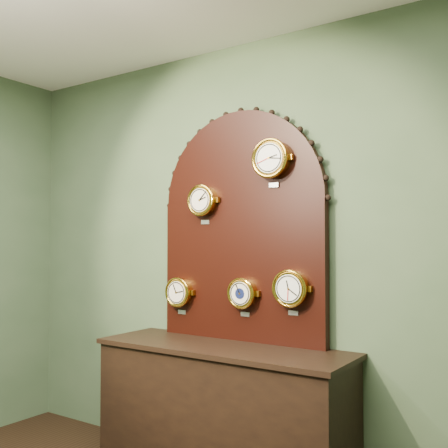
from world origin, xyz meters
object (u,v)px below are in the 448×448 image
Objects in this scene: display_board at (241,218)px; barometer at (243,293)px; shop_counter at (222,416)px; roman_clock at (202,200)px; hygrometer at (179,292)px; arabic_clock at (271,159)px; tide_clock at (291,288)px.

display_board is 6.09× the size of barometer.
shop_counter is 6.00× the size of roman_clock.
display_board reaches higher than hygrometer.
shop_counter is at bearing -18.38° from hygrometer.
roman_clock reaches higher than hygrometer.
arabic_clock is at bearing -14.34° from display_board.
hygrometer is at bearing 179.93° from roman_clock.
arabic_clock is 1.17× the size of hygrometer.
arabic_clock is 0.81m from tide_clock.
tide_clock is at bearing 21.28° from shop_counter.
tide_clock is at bearing -0.04° from hygrometer.
barometer is at bearing -51.67° from display_board.
display_board is at bearing 170.39° from tide_clock.
hygrometer is (-0.46, -0.07, -0.50)m from display_board.
shop_counter is 0.76m from barometer.
arabic_clock is (0.26, 0.15, 1.58)m from shop_counter.
arabic_clock reaches higher than roman_clock.
barometer is at bearing 71.25° from shop_counter.
arabic_clock is at bearing -0.09° from hygrometer.
display_board is 0.45m from arabic_clock.
display_board reaches higher than roman_clock.
barometer is 0.90× the size of tide_clock.
shop_counter is at bearing -90.00° from display_board.
shop_counter is 0.87m from hygrometer.
roman_clock reaches higher than tide_clock.
shop_counter is 0.90m from tide_clock.
display_board is 0.69m from hygrometer.
display_board is at bearing 8.12° from hygrometer.
hygrometer is (-0.73, 0.00, -0.86)m from arabic_clock.
tide_clock is at bearing -0.10° from barometer.
roman_clock is 1.03× the size of hygrometer.
barometer reaches higher than hygrometer.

